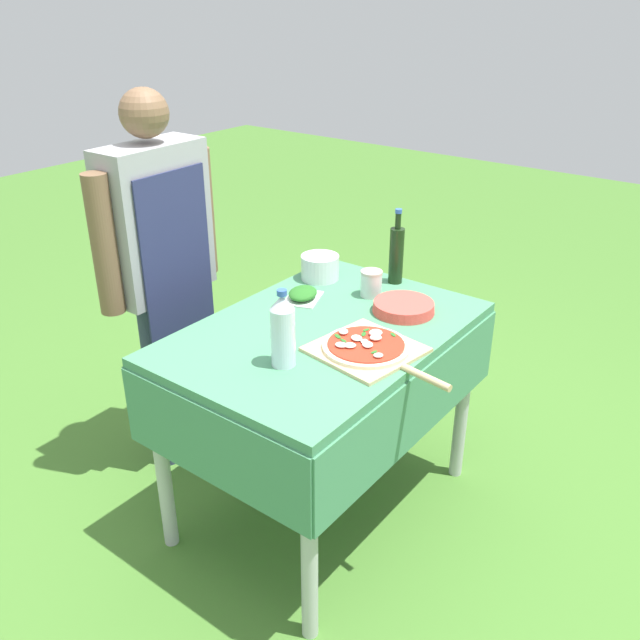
{
  "coord_description": "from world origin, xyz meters",
  "views": [
    {
      "loc": [
        -1.7,
        -1.28,
        1.88
      ],
      "look_at": [
        -0.02,
        0.0,
        0.84
      ],
      "focal_mm": 38.0,
      "sensor_mm": 36.0,
      "label": 1
    }
  ],
  "objects_px": {
    "herb_container": "(303,294)",
    "pizza_on_peel": "(368,348)",
    "prep_table": "(323,357)",
    "mixing_tub": "(320,267)",
    "water_bottle": "(283,330)",
    "oil_bottle": "(396,254)",
    "person_cook": "(161,258)",
    "plate_stack": "(404,307)",
    "sauce_jar": "(371,285)"
  },
  "relations": [
    {
      "from": "oil_bottle",
      "to": "herb_container",
      "type": "xyz_separation_m",
      "value": [
        -0.36,
        0.19,
        -0.1
      ]
    },
    {
      "from": "oil_bottle",
      "to": "person_cook",
      "type": "bearing_deg",
      "value": 130.53
    },
    {
      "from": "person_cook",
      "to": "pizza_on_peel",
      "type": "bearing_deg",
      "value": 91.3
    },
    {
      "from": "herb_container",
      "to": "sauce_jar",
      "type": "height_order",
      "value": "sauce_jar"
    },
    {
      "from": "prep_table",
      "to": "mixing_tub",
      "type": "distance_m",
      "value": 0.48
    },
    {
      "from": "person_cook",
      "to": "herb_container",
      "type": "bearing_deg",
      "value": 114.02
    },
    {
      "from": "person_cook",
      "to": "mixing_tub",
      "type": "distance_m",
      "value": 0.64
    },
    {
      "from": "person_cook",
      "to": "herb_container",
      "type": "relative_size",
      "value": 7.97
    },
    {
      "from": "person_cook",
      "to": "herb_container",
      "type": "height_order",
      "value": "person_cook"
    },
    {
      "from": "water_bottle",
      "to": "sauce_jar",
      "type": "xyz_separation_m",
      "value": [
        0.62,
        0.08,
        -0.08
      ]
    },
    {
      "from": "oil_bottle",
      "to": "plate_stack",
      "type": "height_order",
      "value": "oil_bottle"
    },
    {
      "from": "herb_container",
      "to": "mixing_tub",
      "type": "height_order",
      "value": "mixing_tub"
    },
    {
      "from": "prep_table",
      "to": "herb_container",
      "type": "distance_m",
      "value": 0.29
    },
    {
      "from": "prep_table",
      "to": "sauce_jar",
      "type": "height_order",
      "value": "sauce_jar"
    },
    {
      "from": "plate_stack",
      "to": "mixing_tub",
      "type": "bearing_deg",
      "value": 81.24
    },
    {
      "from": "prep_table",
      "to": "oil_bottle",
      "type": "xyz_separation_m",
      "value": [
        0.51,
        0.02,
        0.24
      ]
    },
    {
      "from": "prep_table",
      "to": "mixing_tub",
      "type": "height_order",
      "value": "mixing_tub"
    },
    {
      "from": "plate_stack",
      "to": "person_cook",
      "type": "bearing_deg",
      "value": 113.46
    },
    {
      "from": "oil_bottle",
      "to": "mixing_tub",
      "type": "xyz_separation_m",
      "value": [
        -0.16,
        0.27,
        -0.07
      ]
    },
    {
      "from": "water_bottle",
      "to": "plate_stack",
      "type": "xyz_separation_m",
      "value": [
        0.56,
        -0.1,
        -0.1
      ]
    },
    {
      "from": "herb_container",
      "to": "pizza_on_peel",
      "type": "bearing_deg",
      "value": -114.75
    },
    {
      "from": "plate_stack",
      "to": "herb_container",
      "type": "bearing_deg",
      "value": 110.3
    },
    {
      "from": "oil_bottle",
      "to": "pizza_on_peel",
      "type": "bearing_deg",
      "value": -156.8
    },
    {
      "from": "person_cook",
      "to": "sauce_jar",
      "type": "bearing_deg",
      "value": 120.04
    },
    {
      "from": "herb_container",
      "to": "plate_stack",
      "type": "distance_m",
      "value": 0.39
    },
    {
      "from": "pizza_on_peel",
      "to": "water_bottle",
      "type": "height_order",
      "value": "water_bottle"
    },
    {
      "from": "person_cook",
      "to": "mixing_tub",
      "type": "xyz_separation_m",
      "value": [
        0.45,
        -0.44,
        -0.07
      ]
    },
    {
      "from": "pizza_on_peel",
      "to": "prep_table",
      "type": "bearing_deg",
      "value": 85.89
    },
    {
      "from": "pizza_on_peel",
      "to": "person_cook",
      "type": "bearing_deg",
      "value": 101.34
    },
    {
      "from": "pizza_on_peel",
      "to": "herb_container",
      "type": "relative_size",
      "value": 2.62
    },
    {
      "from": "person_cook",
      "to": "oil_bottle",
      "type": "distance_m",
      "value": 0.93
    },
    {
      "from": "oil_bottle",
      "to": "mixing_tub",
      "type": "distance_m",
      "value": 0.32
    },
    {
      "from": "pizza_on_peel",
      "to": "mixing_tub",
      "type": "height_order",
      "value": "mixing_tub"
    },
    {
      "from": "pizza_on_peel",
      "to": "herb_container",
      "type": "height_order",
      "value": "pizza_on_peel"
    },
    {
      "from": "water_bottle",
      "to": "herb_container",
      "type": "bearing_deg",
      "value": 31.67
    },
    {
      "from": "mixing_tub",
      "to": "pizza_on_peel",
      "type": "bearing_deg",
      "value": -128.6
    },
    {
      "from": "oil_bottle",
      "to": "herb_container",
      "type": "bearing_deg",
      "value": 151.71
    },
    {
      "from": "pizza_on_peel",
      "to": "oil_bottle",
      "type": "relative_size",
      "value": 1.68
    },
    {
      "from": "prep_table",
      "to": "pizza_on_peel",
      "type": "xyz_separation_m",
      "value": [
        -0.05,
        -0.22,
        0.13
      ]
    },
    {
      "from": "person_cook",
      "to": "water_bottle",
      "type": "bearing_deg",
      "value": 75.32
    },
    {
      "from": "oil_bottle",
      "to": "water_bottle",
      "type": "relative_size",
      "value": 1.18
    },
    {
      "from": "mixing_tub",
      "to": "sauce_jar",
      "type": "height_order",
      "value": "sauce_jar"
    },
    {
      "from": "oil_bottle",
      "to": "herb_container",
      "type": "relative_size",
      "value": 1.56
    },
    {
      "from": "water_bottle",
      "to": "herb_container",
      "type": "xyz_separation_m",
      "value": [
        0.43,
        0.26,
        -0.1
      ]
    },
    {
      "from": "person_cook",
      "to": "herb_container",
      "type": "xyz_separation_m",
      "value": [
        0.25,
        -0.52,
        -0.1
      ]
    },
    {
      "from": "mixing_tub",
      "to": "plate_stack",
      "type": "height_order",
      "value": "mixing_tub"
    },
    {
      "from": "pizza_on_peel",
      "to": "water_bottle",
      "type": "relative_size",
      "value": 1.99
    },
    {
      "from": "person_cook",
      "to": "water_bottle",
      "type": "distance_m",
      "value": 0.8
    },
    {
      "from": "water_bottle",
      "to": "mixing_tub",
      "type": "bearing_deg",
      "value": 28.05
    },
    {
      "from": "water_bottle",
      "to": "plate_stack",
      "type": "height_order",
      "value": "water_bottle"
    }
  ]
}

